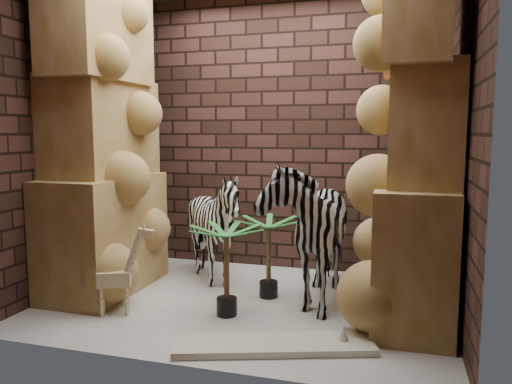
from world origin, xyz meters
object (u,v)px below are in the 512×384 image
(palm_back, at_px, (227,270))
(surfboard, at_px, (274,345))
(palm_front, at_px, (269,257))
(zebra_right, at_px, (308,217))
(giraffe_toy, at_px, (114,269))
(zebra_left, at_px, (215,233))

(palm_back, bearing_deg, surfboard, -43.39)
(palm_front, distance_m, palm_back, 0.58)
(palm_back, relative_size, surfboard, 0.55)
(palm_back, bearing_deg, zebra_right, 46.64)
(surfboard, bearing_deg, palm_back, 118.31)
(zebra_right, distance_m, palm_back, 0.90)
(zebra_right, relative_size, palm_back, 1.96)
(palm_back, bearing_deg, giraffe_toy, -164.03)
(zebra_right, bearing_deg, palm_back, -136.91)
(giraffe_toy, distance_m, palm_back, 0.93)
(palm_front, height_order, surfboard, palm_front)
(zebra_right, bearing_deg, surfboard, -95.27)
(surfboard, bearing_deg, giraffe_toy, 151.92)
(giraffe_toy, relative_size, palm_front, 1.04)
(surfboard, bearing_deg, zebra_left, 107.52)
(giraffe_toy, xyz_separation_m, surfboard, (1.43, -0.25, -0.37))
(giraffe_toy, bearing_deg, zebra_left, 42.56)
(palm_front, bearing_deg, zebra_left, 157.09)
(giraffe_toy, relative_size, palm_back, 1.02)
(zebra_right, height_order, palm_back, zebra_right)
(zebra_right, distance_m, giraffe_toy, 1.73)
(palm_front, xyz_separation_m, surfboard, (0.31, -1.04, -0.35))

